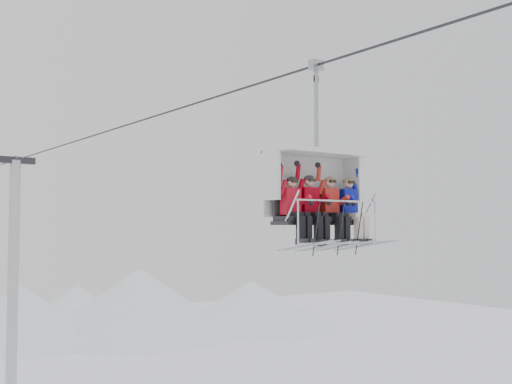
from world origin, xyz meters
TOP-DOWN VIEW (x-y plane):
  - lift_tower_right at (0.00, 22.00)m, footprint 2.00×1.80m
  - haul_cable at (0.00, 0.00)m, footprint 0.06×50.00m
  - chairlift_carrier at (0.00, -2.15)m, footprint 2.34×1.17m
  - skier_far_left at (-0.76, -2.46)m, footprint 0.38×1.69m
  - skier_center_left at (-0.29, -2.45)m, footprint 0.40×1.69m
  - skier_center_right at (0.28, -2.45)m, footprint 0.40×1.69m
  - skier_far_right at (0.84, -2.45)m, footprint 0.40×1.69m

SIDE VIEW (x-z plane):
  - lift_tower_right at x=0.00m, z-range -0.96..12.52m
  - skier_far_left at x=-0.76m, z-range 9.42..10.95m
  - skier_center_left at x=-0.29m, z-range 9.40..11.00m
  - skier_center_right at x=0.28m, z-range 9.40..11.00m
  - skier_far_right at x=0.84m, z-range 9.40..11.00m
  - chairlift_carrier at x=0.00m, z-range 8.68..12.66m
  - haul_cable at x=0.00m, z-range 13.27..13.33m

